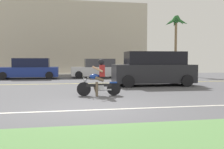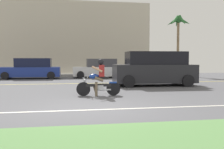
{
  "view_description": "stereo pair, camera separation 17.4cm",
  "coord_description": "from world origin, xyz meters",
  "px_view_note": "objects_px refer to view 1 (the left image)",
  "views": [
    {
      "loc": [
        -0.84,
        -7.6,
        1.45
      ],
      "look_at": [
        1.27,
        3.69,
        0.78
      ],
      "focal_mm": 41.51,
      "sensor_mm": 36.0,
      "label": 1
    },
    {
      "loc": [
        -0.67,
        -7.63,
        1.45
      ],
      "look_at": [
        1.27,
        3.69,
        0.78
      ],
      "focal_mm": 41.51,
      "sensor_mm": 36.0,
      "label": 2
    }
  ],
  "objects_px": {
    "motorcyclist": "(99,80)",
    "parked_car_1": "(29,69)",
    "suv_nearby": "(154,69)",
    "parked_car_2": "(97,69)",
    "palm_tree_0": "(176,26)"
  },
  "relations": [
    {
      "from": "parked_car_1",
      "to": "parked_car_2",
      "type": "distance_m",
      "value": 5.22
    },
    {
      "from": "motorcyclist",
      "to": "parked_car_2",
      "type": "xyz_separation_m",
      "value": [
        1.27,
        10.32,
        0.08
      ]
    },
    {
      "from": "parked_car_1",
      "to": "parked_car_2",
      "type": "xyz_separation_m",
      "value": [
        5.22,
        0.26,
        -0.02
      ]
    },
    {
      "from": "suv_nearby",
      "to": "parked_car_2",
      "type": "bearing_deg",
      "value": 108.61
    },
    {
      "from": "suv_nearby",
      "to": "parked_car_2",
      "type": "xyz_separation_m",
      "value": [
        -2.28,
        6.77,
        -0.21
      ]
    },
    {
      "from": "suv_nearby",
      "to": "parked_car_2",
      "type": "distance_m",
      "value": 7.14
    },
    {
      "from": "motorcyclist",
      "to": "parked_car_1",
      "type": "distance_m",
      "value": 10.81
    },
    {
      "from": "parked_car_1",
      "to": "parked_car_2",
      "type": "relative_size",
      "value": 1.11
    },
    {
      "from": "suv_nearby",
      "to": "palm_tree_0",
      "type": "distance_m",
      "value": 10.72
    },
    {
      "from": "motorcyclist",
      "to": "suv_nearby",
      "type": "xyz_separation_m",
      "value": [
        3.54,
        3.56,
        0.29
      ]
    },
    {
      "from": "motorcyclist",
      "to": "palm_tree_0",
      "type": "relative_size",
      "value": 0.32
    },
    {
      "from": "palm_tree_0",
      "to": "parked_car_2",
      "type": "bearing_deg",
      "value": -165.84
    },
    {
      "from": "motorcyclist",
      "to": "suv_nearby",
      "type": "distance_m",
      "value": 5.03
    },
    {
      "from": "motorcyclist",
      "to": "parked_car_1",
      "type": "relative_size",
      "value": 0.39
    },
    {
      "from": "suv_nearby",
      "to": "parked_car_1",
      "type": "relative_size",
      "value": 1.04
    }
  ]
}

